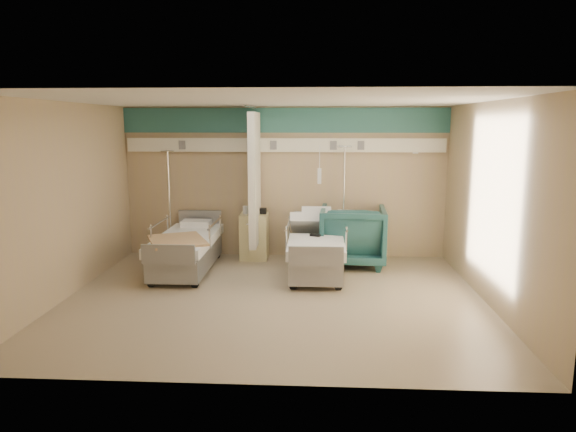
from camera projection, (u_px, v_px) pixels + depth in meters
The scene contains 13 objects.
ground at pixel (274, 298), 7.42m from camera, with size 6.00×5.00×0.00m, color gray.
room_walls at pixel (273, 168), 7.34m from camera, with size 6.04×5.04×2.82m.
bed_right at pixel (316, 255), 8.61m from camera, with size 1.00×2.16×0.63m, color white, non-canonical shape.
bed_left at pixel (187, 253), 8.73m from camera, with size 1.00×2.16×0.63m, color white, non-canonical shape.
bedside_cabinet at pixel (254, 236), 9.54m from camera, with size 0.50×0.48×0.85m, color beige.
visitor_armchair at pixel (353, 235), 9.13m from camera, with size 1.13×1.16×1.06m, color #1D4A4A.
waffle_blanket at pixel (354, 204), 8.99m from camera, with size 0.64×0.57×0.07m, color white.
iv_stand_right at pixel (343, 236), 9.51m from camera, with size 0.38×0.38×2.10m.
iv_stand_left at pixel (171, 236), 9.58m from camera, with size 0.36×0.36×2.02m.
call_remote at pixel (315, 235), 8.59m from camera, with size 0.18×0.08×0.04m, color black.
tan_blanket at pixel (177, 240), 8.22m from camera, with size 0.82×1.03×0.04m, color tan.
toiletry_bag at pixel (261, 211), 9.45m from camera, with size 0.19×0.12×0.11m, color black.
white_cup at pixel (246, 210), 9.44m from camera, with size 0.10×0.10×0.14m, color white.
Camera 1 is at (0.59, -7.07, 2.49)m, focal length 32.00 mm.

